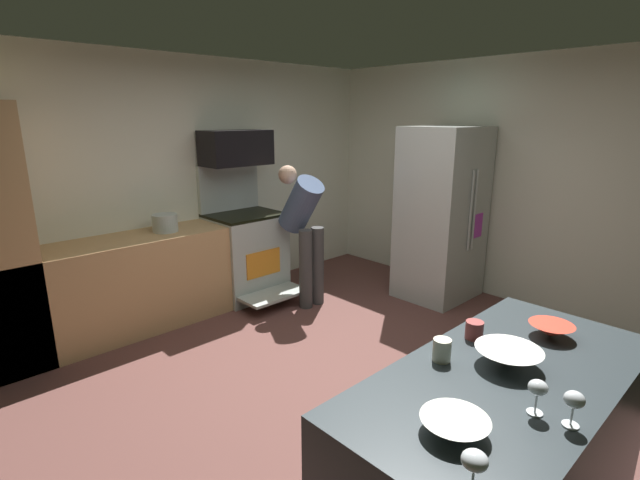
{
  "coord_description": "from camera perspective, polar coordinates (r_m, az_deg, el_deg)",
  "views": [
    {
      "loc": [
        -2.4,
        -2.25,
        1.99
      ],
      "look_at": [
        0.03,
        0.3,
        1.05
      ],
      "focal_mm": 26.11,
      "sensor_mm": 36.0,
      "label": 1
    }
  ],
  "objects": [
    {
      "name": "wall_back",
      "position": [
        5.23,
        -15.97,
        6.8
      ],
      "size": [
        5.2,
        0.12,
        2.6
      ],
      "primitive_type": "cube",
      "color": "silver",
      "rests_on": "ground"
    },
    {
      "name": "person_cook",
      "position": [
        4.93,
        -2.02,
        1.88
      ],
      "size": [
        0.31,
        0.6,
        1.48
      ],
      "color": "#3F3F3F",
      "rests_on": "ground"
    },
    {
      "name": "wall_right",
      "position": [
        5.47,
        21.88,
        6.65
      ],
      "size": [
        0.12,
        4.8,
        2.6
      ],
      "primitive_type": "cube",
      "color": "silver",
      "rests_on": "ground"
    },
    {
      "name": "ground_plane",
      "position": [
        3.85,
        2.89,
        -16.36
      ],
      "size": [
        5.2,
        4.8,
        0.02
      ],
      "primitive_type": "cube",
      "color": "brown"
    },
    {
      "name": "wine_glass_near",
      "position": [
        2.0,
        25.13,
        -16.25
      ],
      "size": [
        0.07,
        0.07,
        0.14
      ],
      "color": "silver",
      "rests_on": "counter_island"
    },
    {
      "name": "mug_tea",
      "position": [
        2.26,
        14.71,
        -12.9
      ],
      "size": [
        0.08,
        0.08,
        0.11
      ],
      "primitive_type": "cylinder",
      "color": "beige",
      "rests_on": "counter_island"
    },
    {
      "name": "wine_glass_far",
      "position": [
        1.99,
        28.7,
        -16.96
      ],
      "size": [
        0.07,
        0.07,
        0.14
      ],
      "color": "silver",
      "rests_on": "counter_island"
    },
    {
      "name": "lower_cabinet_run",
      "position": [
        4.75,
        -22.79,
        -5.2
      ],
      "size": [
        2.4,
        0.6,
        0.9
      ],
      "primitive_type": "cube",
      "color": "tan",
      "rests_on": "ground"
    },
    {
      "name": "mug_coffee",
      "position": [
        2.52,
        18.38,
        -10.42
      ],
      "size": [
        0.09,
        0.09,
        0.09
      ],
      "primitive_type": "cylinder",
      "color": "#9A3D3A",
      "rests_on": "counter_island"
    },
    {
      "name": "oven_range",
      "position": [
        5.3,
        -9.09,
        -1.49
      ],
      "size": [
        0.76,
        1.0,
        1.47
      ],
      "color": "#B3BDB5",
      "rests_on": "ground"
    },
    {
      "name": "counter_island",
      "position": [
        2.53,
        20.95,
        -23.77
      ],
      "size": [
        1.72,
        0.8,
        0.9
      ],
      "primitive_type": "cube",
      "color": "#2C3538",
      "rests_on": "ground"
    },
    {
      "name": "wine_glass_mid",
      "position": [
        1.56,
        18.41,
        -24.5
      ],
      "size": [
        0.08,
        0.08,
        0.16
      ],
      "color": "silver",
      "rests_on": "counter_island"
    },
    {
      "name": "microwave",
      "position": [
        5.18,
        -10.23,
        11.06
      ],
      "size": [
        0.74,
        0.38,
        0.37
      ],
      "primitive_type": "cube",
      "color": "black",
      "rests_on": "oven_range"
    },
    {
      "name": "mixing_bowl_prep",
      "position": [
        2.69,
        26.45,
        -9.88
      ],
      "size": [
        0.22,
        0.22,
        0.07
      ],
      "primitive_type": "cone",
      "rotation": [
        3.14,
        0.0,
        0.0
      ],
      "color": "red",
      "rests_on": "counter_island"
    },
    {
      "name": "mixing_bowl_large",
      "position": [
        1.84,
        16.15,
        -21.0
      ],
      "size": [
        0.25,
        0.25,
        0.06
      ],
      "primitive_type": "cone",
      "rotation": [
        3.14,
        0.0,
        0.0
      ],
      "color": "white",
      "rests_on": "counter_island"
    },
    {
      "name": "stock_pot",
      "position": [
        4.76,
        -18.46,
        2.0
      ],
      "size": [
        0.24,
        0.24,
        0.17
      ],
      "primitive_type": "cylinder",
      "color": "#B2BEB8",
      "rests_on": "lower_cabinet_run"
    },
    {
      "name": "mixing_bowl_small",
      "position": [
        2.32,
        22.05,
        -13.16
      ],
      "size": [
        0.3,
        0.3,
        0.08
      ],
      "primitive_type": "cone",
      "rotation": [
        3.14,
        0.0,
        0.0
      ],
      "color": "white",
      "rests_on": "counter_island"
    },
    {
      "name": "refrigerator",
      "position": [
        5.3,
        14.65,
        3.08
      ],
      "size": [
        0.83,
        0.74,
        1.89
      ],
      "color": "#B7BFB9",
      "rests_on": "ground"
    }
  ]
}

